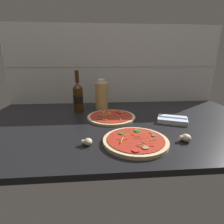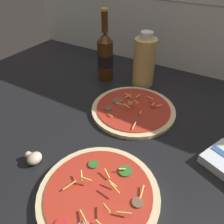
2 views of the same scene
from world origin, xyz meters
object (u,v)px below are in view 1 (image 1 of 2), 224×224
pizza_far (111,117)px  mushroom_left (87,142)px  dish_towel (172,120)px  beer_bottle (78,97)px  mushroom_right (186,138)px  oil_bottle (101,96)px  pizza_near (136,141)px

pizza_far → mushroom_left: 34.93cm
pizza_far → dish_towel: bearing=-15.3°
beer_bottle → mushroom_right: bearing=-43.9°
beer_bottle → mushroom_right: (49.33, -47.48, -8.37)cm
beer_bottle → dish_towel: beer_bottle is taller
mushroom_left → dish_towel: (45.35, 23.68, -0.21)cm
pizza_far → oil_bottle: bearing=105.5°
oil_bottle → dish_towel: bearing=-35.9°
pizza_near → beer_bottle: (-27.99, 47.20, 9.04)cm
mushroom_left → oil_bottle: bearing=82.3°
pizza_far → oil_bottle: oil_bottle is taller
dish_towel → oil_bottle: bearing=144.1°
pizza_near → mushroom_right: size_ratio=5.71×
oil_bottle → dish_towel: size_ratio=1.12×
pizza_near → mushroom_left: bearing=-178.9°
pizza_far → beer_bottle: (-20.35, 14.84, 9.20)cm
mushroom_right → dish_towel: 23.95cm
pizza_near → mushroom_left: pizza_near is taller
pizza_far → dish_towel: size_ratio=1.52×
mushroom_left → mushroom_right: size_ratio=0.90×
oil_bottle → dish_towel: 48.13cm
pizza_near → beer_bottle: beer_bottle is taller
pizza_far → oil_bottle: size_ratio=1.36×
beer_bottle → mushroom_right: size_ratio=5.78×
pizza_near → dish_towel: pizza_near is taller
oil_bottle → mushroom_right: (34.17, -51.34, -7.95)cm
pizza_far → mushroom_right: bearing=-48.4°
mushroom_right → dish_towel: size_ratio=0.26×
pizza_near → mushroom_left: size_ratio=6.37×
oil_bottle → beer_bottle: bearing=-165.7°
pizza_far → beer_bottle: 26.82cm
oil_bottle → pizza_far: bearing=-74.5°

